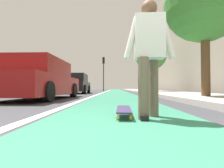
# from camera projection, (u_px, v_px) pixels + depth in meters

# --- Properties ---
(ground_plane) EXTENTS (80.00, 80.00, 0.00)m
(ground_plane) POSITION_uv_depth(u_px,v_px,m) (117.00, 94.00, 10.89)
(ground_plane) COLOR #38383D
(bike_lane_paint) EXTENTS (56.00, 2.14, 0.00)m
(bike_lane_paint) POSITION_uv_depth(u_px,v_px,m) (116.00, 91.00, 24.88)
(bike_lane_paint) COLOR #2D7256
(bike_lane_paint) RESTS_ON ground
(lane_stripe_white) EXTENTS (52.00, 0.16, 0.01)m
(lane_stripe_white) POSITION_uv_depth(u_px,v_px,m) (107.00, 91.00, 20.91)
(lane_stripe_white) COLOR silver
(lane_stripe_white) RESTS_ON ground
(sidewalk_curb) EXTENTS (52.00, 3.20, 0.14)m
(sidewalk_curb) POSITION_uv_depth(u_px,v_px,m) (146.00, 91.00, 18.82)
(sidewalk_curb) COLOR #9E9B93
(sidewalk_curb) RESTS_ON ground
(building_facade) EXTENTS (40.00, 1.20, 13.11)m
(building_facade) POSITION_uv_depth(u_px,v_px,m) (162.00, 43.00, 22.90)
(building_facade) COLOR gray
(building_facade) RESTS_ON ground
(skateboard) EXTENTS (0.85, 0.23, 0.11)m
(skateboard) POSITION_uv_depth(u_px,v_px,m) (124.00, 110.00, 2.46)
(skateboard) COLOR yellow
(skateboard) RESTS_ON ground
(skater_person) EXTENTS (0.46, 0.72, 1.64)m
(skater_person) POSITION_uv_depth(u_px,v_px,m) (149.00, 50.00, 2.33)
(skater_person) COLOR brown
(skater_person) RESTS_ON ground
(parked_car_near) EXTENTS (4.49, 2.03, 1.47)m
(parked_car_near) POSITION_uv_depth(u_px,v_px,m) (40.00, 80.00, 6.27)
(parked_car_near) COLOR maroon
(parked_car_near) RESTS_ON ground
(parked_car_mid) EXTENTS (4.08, 1.94, 1.48)m
(parked_car_mid) POSITION_uv_depth(u_px,v_px,m) (76.00, 84.00, 12.82)
(parked_car_mid) COLOR black
(parked_car_mid) RESTS_ON ground
(traffic_light) EXTENTS (0.33, 0.28, 4.28)m
(traffic_light) POSITION_uv_depth(u_px,v_px,m) (104.00, 68.00, 21.05)
(traffic_light) COLOR #2D2D2D
(traffic_light) RESTS_ON ground
(street_tree_near) EXTENTS (2.70, 2.70, 4.70)m
(street_tree_near) POSITION_uv_depth(u_px,v_px,m) (205.00, 3.00, 5.71)
(street_tree_near) COLOR brown
(street_tree_near) RESTS_ON ground
(street_tree_mid) EXTENTS (2.70, 2.70, 4.65)m
(street_tree_mid) POSITION_uv_depth(u_px,v_px,m) (151.00, 55.00, 14.52)
(street_tree_mid) COLOR brown
(street_tree_mid) RESTS_ON ground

